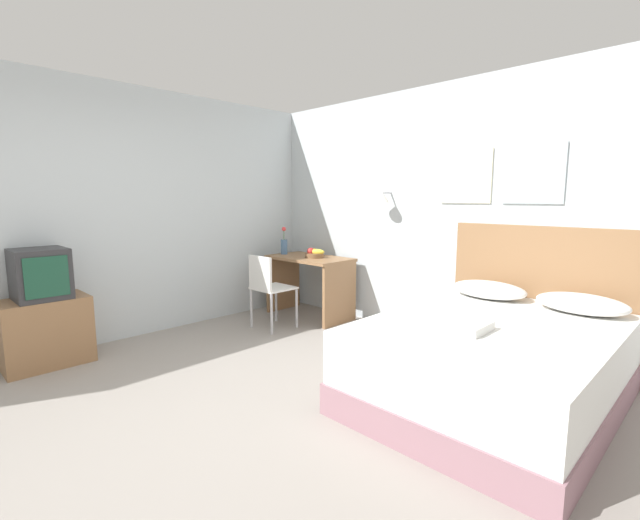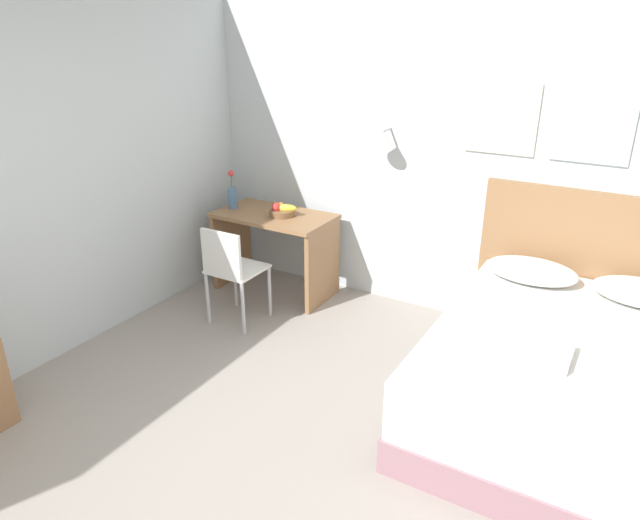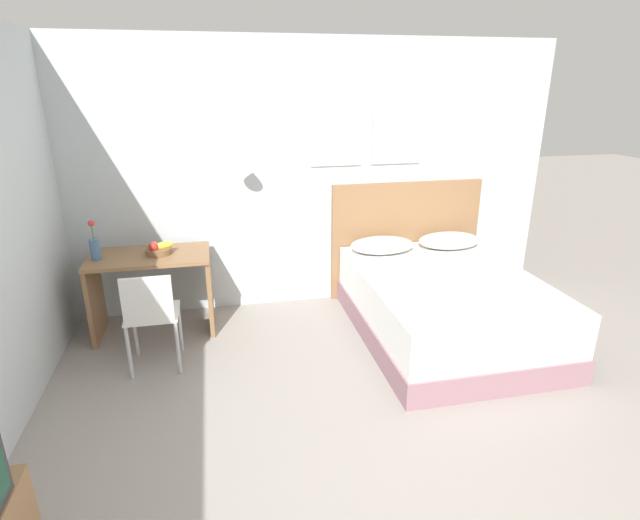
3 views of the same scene
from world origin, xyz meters
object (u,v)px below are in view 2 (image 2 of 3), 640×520
(bed, at_px, (558,379))
(fruit_bowl, at_px, (282,211))
(desk, at_px, (275,239))
(desk_chair, at_px, (230,267))
(flower_vase, at_px, (232,195))
(folded_towel_near_foot, at_px, (539,351))
(headboard, at_px, (590,273))
(pillow_left, at_px, (531,271))

(bed, distance_m, fruit_bowl, 2.67)
(bed, bearing_deg, desk, 165.52)
(desk_chair, height_order, flower_vase, flower_vase)
(folded_towel_near_foot, height_order, desk_chair, desk_chair)
(bed, relative_size, fruit_bowl, 7.71)
(headboard, distance_m, folded_towel_near_foot, 1.35)
(bed, distance_m, desk_chair, 2.57)
(folded_towel_near_foot, bearing_deg, pillow_left, 104.06)
(bed, xyz_separation_m, fruit_bowl, (-2.53, 0.67, 0.51))
(bed, xyz_separation_m, folded_towel_near_foot, (-0.10, -0.30, 0.33))
(bed, bearing_deg, folded_towel_near_foot, -108.74)
(pillow_left, relative_size, desk_chair, 0.77)
(bed, bearing_deg, fruit_bowl, 165.06)
(bed, distance_m, pillow_left, 0.92)
(bed, distance_m, headboard, 1.09)
(desk, relative_size, flower_vase, 2.97)
(bed, bearing_deg, desk_chair, -179.05)
(pillow_left, bearing_deg, desk_chair, -160.00)
(fruit_bowl, relative_size, flower_vase, 0.73)
(desk, bearing_deg, pillow_left, 2.00)
(folded_towel_near_foot, bearing_deg, bed, 71.26)
(fruit_bowl, bearing_deg, pillow_left, 2.12)
(bed, height_order, headboard, headboard)
(pillow_left, distance_m, desk, 2.26)
(desk, bearing_deg, bed, -14.48)
(pillow_left, bearing_deg, folded_towel_near_foot, -75.94)
(desk, relative_size, fruit_bowl, 4.05)
(fruit_bowl, bearing_deg, desk_chair, -92.29)
(headboard, distance_m, fruit_bowl, 2.56)
(desk_chair, bearing_deg, desk, 94.68)
(bed, relative_size, desk_chair, 2.37)
(pillow_left, distance_m, fruit_bowl, 2.17)
(bed, bearing_deg, flower_vase, 168.35)
(desk_chair, relative_size, fruit_bowl, 3.25)
(bed, relative_size, headboard, 1.23)
(folded_towel_near_foot, bearing_deg, headboard, 85.62)
(bed, xyz_separation_m, pillow_left, (-0.37, 0.75, 0.38))
(desk_chair, xyz_separation_m, fruit_bowl, (0.03, 0.72, 0.29))
(pillow_left, xyz_separation_m, desk_chair, (-2.19, -0.80, -0.15))
(pillow_left, distance_m, desk_chair, 2.34)
(headboard, height_order, flower_vase, headboard)
(flower_vase, bearing_deg, folded_towel_near_foot, -17.57)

